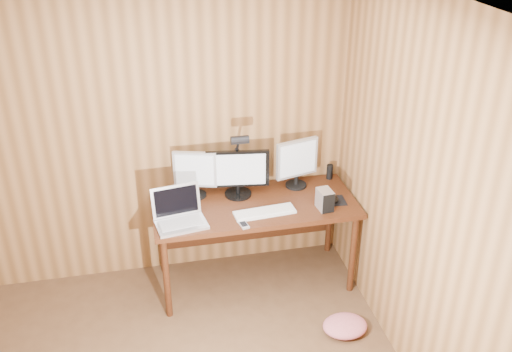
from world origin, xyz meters
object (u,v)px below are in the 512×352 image
object	(u,v)px
monitor_center	(238,173)
keyboard	(265,212)
monitor_right	(297,162)
laptop	(179,214)
desk_lamp	(239,156)
monitor_left	(195,173)
mouse	(333,198)
hard_drive	(325,200)
desk	(253,212)
phone	(244,225)
speaker	(330,172)

from	to	relation	value
monitor_center	keyboard	bearing A→B (deg)	-57.99
monitor_right	laptop	bearing A→B (deg)	-175.52
laptop	desk_lamp	distance (m)	0.65
monitor_left	keyboard	size ratio (longest dim) A/B	0.81
mouse	hard_drive	xyz separation A→B (m)	(-0.10, -0.10, 0.06)
desk	monitor_right	world-z (taller)	monitor_right
monitor_center	monitor_left	world-z (taller)	monitor_center
monitor_right	laptop	world-z (taller)	monitor_right
laptop	phone	xyz separation A→B (m)	(0.46, -0.15, -0.06)
mouse	phone	size ratio (longest dim) A/B	1.01
desk	monitor_left	xyz separation A→B (m)	(-0.43, 0.14, 0.33)
desk_lamp	monitor_left	bearing A→B (deg)	169.21
desk	monitor_right	bearing A→B (deg)	18.75
monitor_center	desk_lamp	world-z (taller)	desk_lamp
desk	monitor_center	size ratio (longest dim) A/B	3.21
desk	monitor_center	distance (m)	0.35
keyboard	monitor_center	bearing A→B (deg)	109.31
monitor_center	phone	distance (m)	0.50
monitor_left	desk_lamp	bearing A→B (deg)	1.08
keyboard	desk_lamp	bearing A→B (deg)	111.69
monitor_center	mouse	size ratio (longest dim) A/B	4.10
desk	phone	size ratio (longest dim) A/B	13.28
speaker	desk_lamp	size ratio (longest dim) A/B	0.21
monitor_center	monitor_left	xyz separation A→B (m)	(-0.33, 0.05, 0.01)
monitor_left	desk	bearing A→B (deg)	-1.84
phone	laptop	bearing A→B (deg)	150.54
hard_drive	phone	xyz separation A→B (m)	(-0.66, -0.10, -0.07)
keyboard	mouse	world-z (taller)	mouse
monitor_center	hard_drive	distance (m)	0.72
monitor_right	speaker	size ratio (longest dim) A/B	3.25
monitor_left	hard_drive	world-z (taller)	monitor_left
keyboard	desk_lamp	distance (m)	0.48
monitor_left	speaker	distance (m)	1.16
mouse	monitor_left	bearing A→B (deg)	159.12
hard_drive	speaker	world-z (taller)	hard_drive
laptop	phone	bearing A→B (deg)	-27.58
laptop	phone	size ratio (longest dim) A/B	3.37
desk	hard_drive	world-z (taller)	hard_drive
speaker	monitor_right	bearing A→B (deg)	-166.97
monitor_left	laptop	xyz separation A→B (m)	(-0.17, -0.36, -0.14)
mouse	speaker	size ratio (longest dim) A/B	0.95
laptop	desk_lamp	size ratio (longest dim) A/B	0.68
monitor_left	keyboard	xyz separation A→B (m)	(0.48, -0.38, -0.20)
desk	mouse	xyz separation A→B (m)	(0.61, -0.17, 0.15)
desk_lamp	mouse	bearing A→B (deg)	-12.48
monitor_left	monitor_right	world-z (taller)	monitor_right
laptop	desk_lamp	bearing A→B (deg)	18.92
laptop	mouse	size ratio (longest dim) A/B	3.34
monitor_left	monitor_right	xyz separation A→B (m)	(0.83, -0.01, 0.02)
monitor_right	desk_lamp	xyz separation A→B (m)	(-0.50, -0.08, 0.15)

